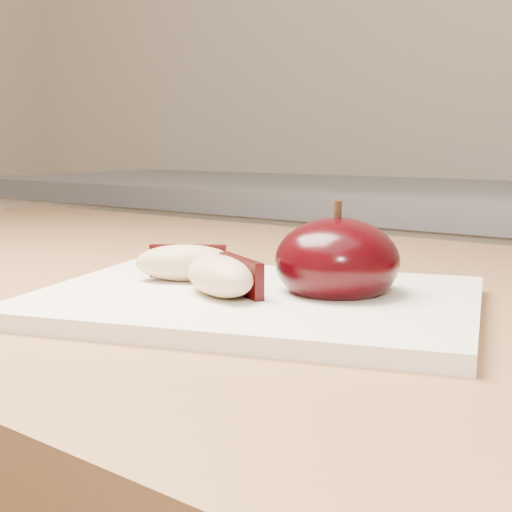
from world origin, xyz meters
The scene contains 4 objects.
cutting_board centered at (0.03, 0.40, 0.91)m, with size 0.29×0.21×0.01m, color white.
apple_half centered at (0.07, 0.44, 0.93)m, with size 0.09×0.09×0.07m.
apple_wedge_a centered at (-0.04, 0.41, 0.92)m, with size 0.08×0.07×0.03m.
apple_wedge_b centered at (0.01, 0.38, 0.92)m, with size 0.08×0.06×0.03m.
Camera 1 is at (0.32, 0.03, 1.01)m, focal length 50.00 mm.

